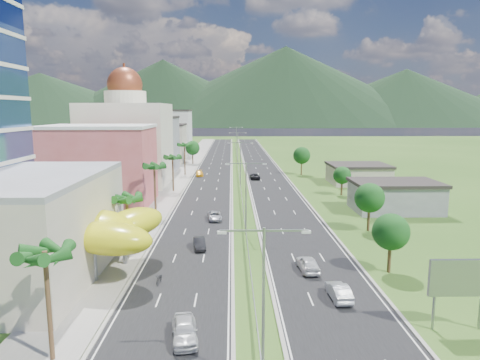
{
  "coord_description": "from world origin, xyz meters",
  "views": [
    {
      "loc": [
        -2.07,
        -51.59,
        18.49
      ],
      "look_at": [
        -0.71,
        18.26,
        7.0
      ],
      "focal_mm": 32.0,
      "sensor_mm": 36.0,
      "label": 1
    }
  ],
  "objects": [
    {
      "name": "streetlight_median_b",
      "position": [
        0.0,
        10.0,
        6.75
      ],
      "size": [
        6.04,
        0.25,
        11.0
      ],
      "color": "gray",
      "rests_on": "ground"
    },
    {
      "name": "car_white_near_left",
      "position": [
        -5.94,
        -19.38,
        0.89
      ],
      "size": [
        2.72,
        5.23,
        1.7
      ],
      "primitive_type": "imported",
      "rotation": [
        0.0,
        0.0,
        0.15
      ],
      "color": "silver",
      "rests_on": "road_left"
    },
    {
      "name": "ground",
      "position": [
        0.0,
        0.0,
        0.0
      ],
      "size": [
        500.0,
        500.0,
        0.0
      ],
      "primitive_type": "plane",
      "color": "#2D5119",
      "rests_on": "ground"
    },
    {
      "name": "car_silver_mid_left",
      "position": [
        -5.01,
        18.94,
        0.72
      ],
      "size": [
        2.75,
        5.07,
        1.35
      ],
      "primitive_type": "imported",
      "rotation": [
        0.0,
        0.0,
        0.11
      ],
      "color": "#9D9EA4",
      "rests_on": "road_left"
    },
    {
      "name": "midrise_white",
      "position": [
        -27.0,
        125.0,
        9.0
      ],
      "size": [
        16.0,
        15.0,
        18.0
      ],
      "primitive_type": "cube",
      "color": "silver",
      "rests_on": "ground"
    },
    {
      "name": "median_guardrail",
      "position": [
        0.0,
        71.99,
        0.62
      ],
      "size": [
        0.1,
        216.06,
        0.76
      ],
      "color": "gray",
      "rests_on": "ground"
    },
    {
      "name": "leafy_tree_lfar",
      "position": [
        -15.5,
        95.0,
        5.58
      ],
      "size": [
        4.9,
        4.9,
        8.05
      ],
      "color": "#47301C",
      "rests_on": "ground"
    },
    {
      "name": "streetlight_median_a",
      "position": [
        0.0,
        -25.0,
        6.75
      ],
      "size": [
        6.04,
        0.25,
        11.0
      ],
      "color": "gray",
      "rests_on": "ground"
    },
    {
      "name": "shed_near",
      "position": [
        28.0,
        25.0,
        2.5
      ],
      "size": [
        15.0,
        10.0,
        5.0
      ],
      "primitive_type": "cube",
      "color": "gray",
      "rests_on": "ground"
    },
    {
      "name": "car_white_near_right",
      "position": [
        6.72,
        -4.49,
        0.89
      ],
      "size": [
        2.39,
        5.15,
        1.71
      ],
      "primitive_type": "imported",
      "rotation": [
        0.0,
        0.0,
        3.22
      ],
      "color": "silver",
      "rests_on": "road_right"
    },
    {
      "name": "streetlight_median_c",
      "position": [
        0.0,
        50.0,
        6.75
      ],
      "size": [
        6.04,
        0.25,
        11.0
      ],
      "color": "gray",
      "rests_on": "ground"
    },
    {
      "name": "car_yellow_far_left",
      "position": [
        -11.2,
        67.74,
        0.77
      ],
      "size": [
        2.64,
        5.26,
        1.47
      ],
      "primitive_type": "imported",
      "rotation": [
        0.0,
        0.0,
        0.12
      ],
      "color": "gold",
      "rests_on": "road_left"
    },
    {
      "name": "leafy_tree_rd",
      "position": [
        18.0,
        70.0,
        5.58
      ],
      "size": [
        4.9,
        4.9,
        8.05
      ],
      "color": "#47301C",
      "rests_on": "ground"
    },
    {
      "name": "road_left",
      "position": [
        -7.5,
        90.0,
        0.02
      ],
      "size": [
        11.0,
        260.0,
        0.04
      ],
      "primitive_type": "cube",
      "color": "black",
      "rests_on": "ground"
    },
    {
      "name": "midrise_beige",
      "position": [
        -27.0,
        102.0,
        6.5
      ],
      "size": [
        16.0,
        15.0,
        13.0
      ],
      "primitive_type": "cube",
      "color": "#AEA78F",
      "rests_on": "ground"
    },
    {
      "name": "mountain_ridge",
      "position": [
        60.0,
        450.0,
        0.0
      ],
      "size": [
        860.0,
        140.0,
        90.0
      ],
      "primitive_type": null,
      "color": "black",
      "rests_on": "ground"
    },
    {
      "name": "leafy_tree_rc",
      "position": [
        22.0,
        40.0,
        4.37
      ],
      "size": [
        3.85,
        3.85,
        6.33
      ],
      "color": "#47301C",
      "rests_on": "ground"
    },
    {
      "name": "palm_tree_a",
      "position": [
        -15.5,
        -22.0,
        8.02
      ],
      "size": [
        3.6,
        3.6,
        9.1
      ],
      "color": "#47301C",
      "rests_on": "ground"
    },
    {
      "name": "streetlight_median_e",
      "position": [
        0.0,
        140.0,
        6.75
      ],
      "size": [
        6.04,
        0.25,
        11.0
      ],
      "color": "gray",
      "rests_on": "ground"
    },
    {
      "name": "sidewalk_left",
      "position": [
        -17.0,
        90.0,
        0.06
      ],
      "size": [
        7.0,
        260.0,
        0.12
      ],
      "primitive_type": "cube",
      "color": "gray",
      "rests_on": "ground"
    },
    {
      "name": "shed_far",
      "position": [
        30.0,
        55.0,
        2.2
      ],
      "size": [
        14.0,
        12.0,
        4.4
      ],
      "primitive_type": "cube",
      "color": "#AEA78F",
      "rests_on": "ground"
    },
    {
      "name": "palm_tree_e",
      "position": [
        -15.5,
        70.0,
        8.31
      ],
      "size": [
        3.6,
        3.6,
        9.4
      ],
      "color": "#47301C",
      "rests_on": "ground"
    },
    {
      "name": "palm_tree_d",
      "position": [
        -15.5,
        45.0,
        7.54
      ],
      "size": [
        3.6,
        3.6,
        8.6
      ],
      "color": "#47301C",
      "rests_on": "ground"
    },
    {
      "name": "domed_building",
      "position": [
        -28.0,
        55.0,
        11.35
      ],
      "size": [
        20.0,
        20.0,
        28.7
      ],
      "color": "beige",
      "rests_on": "ground"
    },
    {
      "name": "car_silver_right",
      "position": [
        8.43,
        -12.0,
        0.82
      ],
      "size": [
        1.88,
        4.84,
        1.57
      ],
      "primitive_type": "imported",
      "rotation": [
        0.0,
        0.0,
        3.19
      ],
      "color": "#B0B4B9",
      "rests_on": "road_right"
    },
    {
      "name": "palm_tree_c",
      "position": [
        -15.5,
        22.0,
        8.5
      ],
      "size": [
        3.6,
        3.6,
        9.6
      ],
      "color": "#47301C",
      "rests_on": "ground"
    },
    {
      "name": "midrise_grey",
      "position": [
        -27.0,
        80.0,
        8.0
      ],
      "size": [
        16.0,
        15.0,
        16.0
      ],
      "primitive_type": "cube",
      "color": "gray",
      "rests_on": "ground"
    },
    {
      "name": "leafy_tree_rb",
      "position": [
        19.0,
        12.0,
        5.18
      ],
      "size": [
        4.55,
        4.55,
        7.47
      ],
      "color": "#47301C",
      "rests_on": "ground"
    },
    {
      "name": "pink_shophouse",
      "position": [
        -28.0,
        32.0,
        7.5
      ],
      "size": [
        20.0,
        15.0,
        15.0
      ],
      "primitive_type": "cube",
      "color": "#B94C4C",
      "rests_on": "ground"
    },
    {
      "name": "billboard",
      "position": [
        17.0,
        -18.0,
        4.42
      ],
      "size": [
        5.2,
        0.35,
        6.2
      ],
      "color": "gray",
      "rests_on": "ground"
    },
    {
      "name": "road_right",
      "position": [
        7.5,
        90.0,
        0.02
      ],
      "size": [
        11.0,
        260.0,
        0.04
      ],
      "primitive_type": "cube",
      "color": "black",
      "rests_on": "ground"
    },
    {
      "name": "leafy_tree_ra",
      "position": [
        16.0,
        -5.0,
        4.78
      ],
      "size": [
        4.2,
        4.2,
        6.9
      ],
      "color": "#47301C",
      "rests_on": "ground"
    },
    {
      "name": "motorcycle",
      "position": [
        -9.94,
        -7.71,
        0.66
      ],
      "size": [
        0.79,
        2.0,
        1.25
      ],
      "primitive_type": "imported",
      "rotation": [
        0.0,
        0.0,
        -0.1
      ],
      "color": "black",
      "rests_on": "road_left"
    },
    {
      "name": "car_dark_far_right",
      "position": [
        4.12,
        62.21,
        0.79
      ],
      "size": [
        2.77,
        5.54,
        1.51
      ],
      "primitive_type": "imported",
      "rotation": [
        0.0,
        0.0,
        3.19
      ],
      "color": "black",
      "rests_on": "road_right"
    },
    {
      "name": "car_dark_left",
      "position": [
        -6.45,
        3.82,
        0.75
      ],
      "size": [
        2.12,
        4.47,
        1.42
      ],
      "primitive_type": "imported",
      "rotation": [
        0.0,
        0.0,
        0.15
      ],
      "color": "black",
      "rests_on": "road_left"
    },
    {
      "name": "palm_tree_b",
      "position": [
        -15.5,
        2.0,
        7.06
      ],
      "size": [
        3.6,
        3.6,
        8.1
      ],
      "color": "#47301C",
      "rests_on": "ground"
    },
    {
      "name": "streetlight_median_d",
      "position": [
        0.0,
        95.0,
        6.75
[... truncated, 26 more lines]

